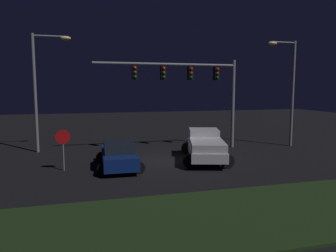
# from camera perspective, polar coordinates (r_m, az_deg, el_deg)

# --- Properties ---
(ground_plane) EXTENTS (80.00, 80.00, 0.00)m
(ground_plane) POSITION_cam_1_polar(r_m,az_deg,el_deg) (19.88, -0.72, -6.13)
(ground_plane) COLOR black
(grass_median) EXTENTS (27.87, 5.23, 0.10)m
(grass_median) POSITION_cam_1_polar(r_m,az_deg,el_deg) (11.62, 11.02, -15.54)
(grass_median) COLOR black
(grass_median) RESTS_ON ground_plane
(pickup_truck) EXTENTS (3.87, 5.74, 1.80)m
(pickup_truck) POSITION_cam_1_polar(r_m,az_deg,el_deg) (19.90, 6.67, -3.22)
(pickup_truck) COLOR #B7B7BC
(pickup_truck) RESTS_ON ground_plane
(car_sedan) EXTENTS (2.58, 4.46, 1.51)m
(car_sedan) POSITION_cam_1_polar(r_m,az_deg,el_deg) (18.01, -8.80, -5.15)
(car_sedan) COLOR navy
(car_sedan) RESTS_ON ground_plane
(traffic_signal_gantry) EXTENTS (10.32, 0.56, 6.50)m
(traffic_signal_gantry) POSITION_cam_1_polar(r_m,az_deg,el_deg) (23.01, 4.09, 8.23)
(traffic_signal_gantry) COLOR slate
(traffic_signal_gantry) RESTS_ON ground_plane
(street_lamp_left) EXTENTS (2.58, 0.44, 8.11)m
(street_lamp_left) POSITION_cam_1_polar(r_m,az_deg,el_deg) (23.66, -21.55, 7.93)
(street_lamp_left) COLOR slate
(street_lamp_left) RESTS_ON ground_plane
(street_lamp_right) EXTENTS (2.35, 0.44, 7.95)m
(street_lamp_right) POSITION_cam_1_polar(r_m,az_deg,el_deg) (25.86, 20.68, 7.60)
(street_lamp_right) COLOR slate
(street_lamp_right) RESTS_ON ground_plane
(stop_sign) EXTENTS (0.76, 0.08, 2.23)m
(stop_sign) POSITION_cam_1_polar(r_m,az_deg,el_deg) (17.99, -18.29, -2.77)
(stop_sign) COLOR slate
(stop_sign) RESTS_ON ground_plane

